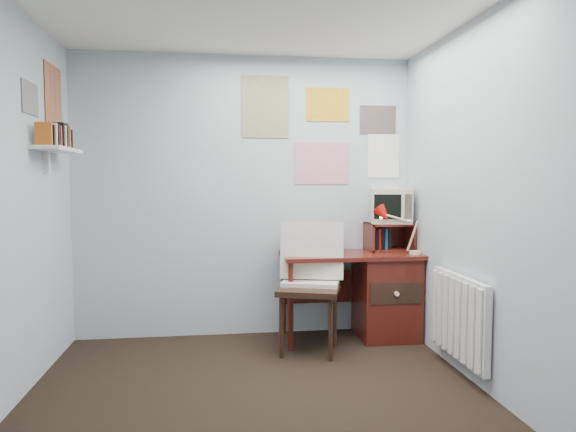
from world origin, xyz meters
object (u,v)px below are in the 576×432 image
at_px(radiator, 459,317).
at_px(wall_shelf, 58,150).
at_px(crt_tv, 391,204).
at_px(tv_riser, 389,237).
at_px(desk, 380,292).
at_px(desk_lamp, 416,233).
at_px(desk_chair, 309,290).

bearing_deg(radiator, wall_shelf, 169.11).
bearing_deg(crt_tv, radiator, -67.61).
relative_size(crt_tv, radiator, 0.45).
xyz_separation_m(tv_riser, wall_shelf, (-2.69, -0.49, 0.74)).
distance_m(desk, desk_lamp, 0.62).
bearing_deg(desk, desk_lamp, -27.89).
height_order(desk_chair, radiator, desk_chair).
height_order(crt_tv, radiator, crt_tv).
bearing_deg(tv_riser, radiator, -80.72).
height_order(desk, crt_tv, crt_tv).
relative_size(desk_lamp, tv_riser, 0.93).
height_order(radiator, wall_shelf, wall_shelf).
xyz_separation_m(desk, tv_riser, (0.12, 0.11, 0.48)).
bearing_deg(tv_riser, desk_chair, -152.85).
bearing_deg(wall_shelf, desk_chair, 2.28).
distance_m(desk, tv_riser, 0.51).
bearing_deg(radiator, desk, 107.24).
bearing_deg(wall_shelf, desk, 8.40).
bearing_deg(desk_chair, tv_riser, 45.03).
xyz_separation_m(desk_chair, desk_lamp, (0.96, 0.16, 0.43)).
relative_size(desk_chair, desk_lamp, 2.76).
xyz_separation_m(desk_chair, tv_riser, (0.81, 0.42, 0.37)).
bearing_deg(desk, radiator, -72.76).
distance_m(desk_chair, tv_riser, 0.98).
distance_m(desk_chair, desk_lamp, 1.06).
bearing_deg(desk_lamp, wall_shelf, 177.57).
bearing_deg(crt_tv, desk_lamp, -50.07).
bearing_deg(desk_chair, radiator, -14.67).
xyz_separation_m(tv_riser, crt_tv, (0.02, 0.02, 0.29)).
bearing_deg(desk, desk_chair, -156.19).
relative_size(tv_riser, wall_shelf, 0.65).
bearing_deg(desk_lamp, desk_chair, -177.59).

